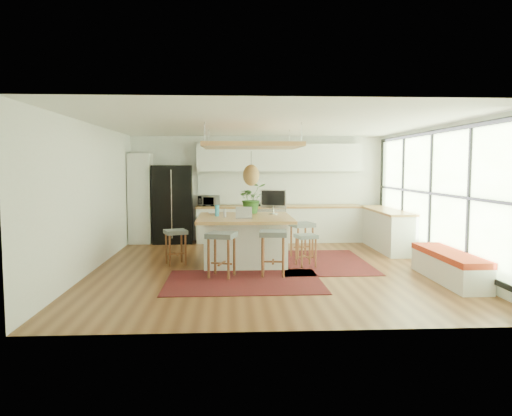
{
  "coord_description": "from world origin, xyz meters",
  "views": [
    {
      "loc": [
        -0.71,
        -8.88,
        1.91
      ],
      "look_at": [
        -0.2,
        0.5,
        1.1
      ],
      "focal_mm": 33.44,
      "sensor_mm": 36.0,
      "label": 1
    }
  ],
  "objects": [
    {
      "name": "range",
      "position": [
        0.3,
        3.18,
        0.5
      ],
      "size": [
        0.76,
        0.62,
        1.0
      ],
      "primitive_type": null,
      "color": "#A5A5AA",
      "rests_on": "floor"
    },
    {
      "name": "right_counter_top",
      "position": [
        2.93,
        2.0,
        0.9
      ],
      "size": [
        0.64,
        2.54,
        0.05
      ],
      "primitive_type": "cube",
      "color": "#9B6637",
      "rests_on": "right_counter_base"
    },
    {
      "name": "stool_near_right",
      "position": [
        0.04,
        -0.63,
        0.35
      ],
      "size": [
        0.52,
        0.52,
        0.8
      ],
      "primitive_type": null,
      "rotation": [
        0.0,
        0.0,
        -0.11
      ],
      "color": "#52595A",
      "rests_on": "floor"
    },
    {
      "name": "stool_left_side",
      "position": [
        -1.78,
        0.42,
        0.35
      ],
      "size": [
        0.52,
        0.52,
        0.68
      ],
      "primitive_type": null,
      "rotation": [
        0.0,
        0.0,
        -1.22
      ],
      "color": "#52595A",
      "rests_on": "floor"
    },
    {
      "name": "island_bowl",
      "position": [
        -1.07,
        0.93,
        0.96
      ],
      "size": [
        0.21,
        0.21,
        0.05
      ],
      "primitive_type": "imported",
      "rotation": [
        0.0,
        0.0,
        -0.04
      ],
      "color": "white",
      "rests_on": "island"
    },
    {
      "name": "stool_right_back",
      "position": [
        0.79,
        0.98,
        0.35
      ],
      "size": [
        0.55,
        0.55,
        0.74
      ],
      "primitive_type": null,
      "rotation": [
        0.0,
        0.0,
        1.88
      ],
      "color": "#52595A",
      "rests_on": "floor"
    },
    {
      "name": "microwave",
      "position": [
        -1.25,
        3.16,
        1.09
      ],
      "size": [
        0.54,
        0.4,
        0.32
      ],
      "primitive_type": "imported",
      "rotation": [
        0.0,
        0.0,
        -0.31
      ],
      "color": "#A5A5AA",
      "rests_on": "back_counter_top"
    },
    {
      "name": "island",
      "position": [
        -0.42,
        0.53,
        0.47
      ],
      "size": [
        1.85,
        1.85,
        0.93
      ],
      "primitive_type": null,
      "color": "#9B6637",
      "rests_on": "floor"
    },
    {
      "name": "fridge",
      "position": [
        -2.16,
        3.18,
        0.93
      ],
      "size": [
        1.0,
        0.8,
        1.95
      ],
      "primitive_type": null,
      "rotation": [
        0.0,
        0.0,
        0.04
      ],
      "color": "black",
      "rests_on": "floor"
    },
    {
      "name": "window_bench",
      "position": [
        2.95,
        -1.2,
        0.25
      ],
      "size": [
        0.52,
        2.0,
        0.5
      ],
      "primitive_type": null,
      "color": "silver",
      "rests_on": "floor"
    },
    {
      "name": "island_bottle_0",
      "position": [
        -0.97,
        0.63,
        1.03
      ],
      "size": [
        0.07,
        0.07,
        0.19
      ],
      "primitive_type": "cylinder",
      "color": "#36ACDA",
      "rests_on": "island"
    },
    {
      "name": "window_wall",
      "position": [
        3.22,
        0.0,
        1.4
      ],
      "size": [
        0.1,
        6.2,
        2.6
      ],
      "primitive_type": null,
      "color": "black",
      "rests_on": "wall_right"
    },
    {
      "name": "laptop",
      "position": [
        -0.45,
        0.13,
        1.05
      ],
      "size": [
        0.32,
        0.34,
        0.24
      ],
      "primitive_type": null,
      "rotation": [
        0.0,
        0.0,
        -0.01
      ],
      "color": "#A5A5AA",
      "rests_on": "island"
    },
    {
      "name": "right_counter_base",
      "position": [
        2.93,
        2.0,
        0.44
      ],
      "size": [
        0.6,
        2.5,
        0.88
      ],
      "primitive_type": "cube",
      "color": "silver",
      "rests_on": "floor"
    },
    {
      "name": "ceiling_panel",
      "position": [
        -0.3,
        0.4,
        2.05
      ],
      "size": [
        1.86,
        1.86,
        0.8
      ],
      "primitive_type": null,
      "color": "#9B6637",
      "rests_on": "ceiling"
    },
    {
      "name": "rug_right",
      "position": [
        1.11,
        0.5,
        0.01
      ],
      "size": [
        1.8,
        2.6,
        0.01
      ],
      "primitive_type": "cube",
      "color": "black",
      "rests_on": "floor"
    },
    {
      "name": "upper_cabinets",
      "position": [
        0.55,
        3.32,
        2.15
      ],
      "size": [
        4.2,
        0.34,
        0.7
      ],
      "primitive_type": "cube",
      "color": "silver",
      "rests_on": "wall_back"
    },
    {
      "name": "wall_front",
      "position": [
        0.0,
        -3.5,
        1.35
      ],
      "size": [
        6.5,
        0.0,
        6.5
      ],
      "primitive_type": "plane",
      "rotation": [
        -1.57,
        0.0,
        0.0
      ],
      "color": "silver",
      "rests_on": "ground"
    },
    {
      "name": "wall_right",
      "position": [
        3.25,
        0.0,
        1.35
      ],
      "size": [
        0.0,
        7.0,
        7.0
      ],
      "primitive_type": "plane",
      "rotation": [
        1.57,
        0.0,
        -1.57
      ],
      "color": "silver",
      "rests_on": "ground"
    },
    {
      "name": "island_plant",
      "position": [
        -0.25,
        1.18,
        1.18
      ],
      "size": [
        0.75,
        0.79,
        0.5
      ],
      "primitive_type": "imported",
      "rotation": [
        0.0,
        0.0,
        0.34
      ],
      "color": "#1E4C19",
      "rests_on": "island"
    },
    {
      "name": "back_counter_base",
      "position": [
        0.55,
        3.18,
        0.44
      ],
      "size": [
        4.2,
        0.6,
        0.88
      ],
      "primitive_type": "cube",
      "color": "silver",
      "rests_on": "floor"
    },
    {
      "name": "backsplash",
      "position": [
        0.55,
        3.48,
        1.35
      ],
      "size": [
        4.2,
        0.02,
        0.8
      ],
      "primitive_type": "cube",
      "color": "white",
      "rests_on": "wall_back"
    },
    {
      "name": "island_bottle_1",
      "position": [
        -0.82,
        0.38,
        1.03
      ],
      "size": [
        0.07,
        0.07,
        0.19
      ],
      "primitive_type": "cylinder",
      "color": "white",
      "rests_on": "island"
    },
    {
      "name": "wall_left",
      "position": [
        -3.25,
        0.0,
        1.35
      ],
      "size": [
        0.0,
        7.0,
        7.0
      ],
      "primitive_type": "plane",
      "rotation": [
        1.57,
        0.0,
        1.57
      ],
      "color": "silver",
      "rests_on": "ground"
    },
    {
      "name": "back_counter_top",
      "position": [
        0.55,
        3.18,
        0.9
      ],
      "size": [
        4.24,
        0.64,
        0.05
      ],
      "primitive_type": "cube",
      "color": "#9B6637",
      "rests_on": "back_counter_base"
    },
    {
      "name": "stool_near_left",
      "position": [
        -0.86,
        -0.72,
        0.35
      ],
      "size": [
        0.58,
        0.58,
        0.78
      ],
      "primitive_type": null,
      "rotation": [
        0.0,
        0.0,
        -0.29
      ],
      "color": "#52595A",
      "rests_on": "floor"
    },
    {
      "name": "wall_back",
      "position": [
        0.0,
        3.5,
        1.35
      ],
      "size": [
        6.5,
        0.0,
        6.5
      ],
      "primitive_type": "plane",
      "rotation": [
        1.57,
        0.0,
        0.0
      ],
      "color": "silver",
      "rests_on": "ground"
    },
    {
      "name": "floor",
      "position": [
        0.0,
        0.0,
        0.0
      ],
      "size": [
        7.0,
        7.0,
        0.0
      ],
      "primitive_type": "plane",
      "color": "#573019",
      "rests_on": "ground"
    },
    {
      "name": "rug_near",
      "position": [
        -0.49,
        -1.07,
        0.01
      ],
      "size": [
        2.6,
        1.8,
        0.01
      ],
      "primitive_type": "cube",
      "color": "black",
      "rests_on": "floor"
    },
    {
      "name": "monitor",
      "position": [
        0.18,
        0.93,
        1.19
      ],
      "size": [
        0.59,
        0.4,
        0.52
      ],
      "primitive_type": null,
      "rotation": [
        0.0,
        0.0,
        -0.39
      ],
      "color": "#A5A5AA",
      "rests_on": "island"
    },
    {
      "name": "stool_right_front",
      "position": [
        0.73,
        0.07,
        0.35
      ],
      "size": [
        0.45,
        0.45,
        0.63
      ],
      "primitive_type": null,
      "rotation": [
        0.0,
        0.0,
        1.81
      ],
      "color": "#52595A",
      "rests_on": "floor"
    },
    {
      "name": "ceiling",
      "position": [
        0.0,
        0.0,
        2.7
      ],
      "size": [
        7.0,
        7.0,
        0.0
      ],
      "primitive_type": "plane",
      "rotation": [
        3.14,
        0.0,
        0.0
      ],
      "color": "white",
      "rests_on": "ground"
    },
    {
      "name": "pantry",
      "position": [
        -2.95,
        3.18,
        1.12
      ],
      "size": [
        0.55,
        0.6,
        2.25
      ],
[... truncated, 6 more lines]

